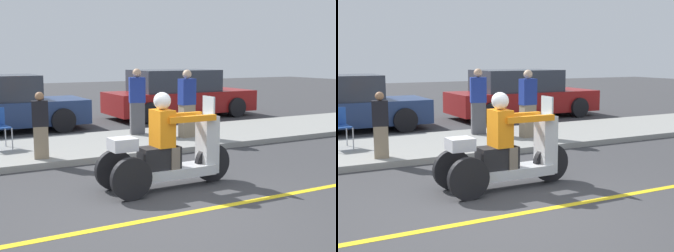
% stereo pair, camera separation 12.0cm
% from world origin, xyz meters
% --- Properties ---
extents(ground_plane, '(60.00, 60.00, 0.00)m').
position_xyz_m(ground_plane, '(0.00, 0.00, 0.00)').
color(ground_plane, '#38383A').
extents(lane_stripe, '(24.00, 0.12, 0.01)m').
position_xyz_m(lane_stripe, '(0.49, 0.00, 0.00)').
color(lane_stripe, gold).
rests_on(lane_stripe, ground).
extents(sidewalk_strip, '(28.00, 2.80, 0.12)m').
position_xyz_m(sidewalk_strip, '(0.00, 4.60, 0.06)').
color(sidewalk_strip, gray).
rests_on(sidewalk_strip, ground).
extents(motorcycle_trike, '(2.15, 0.71, 1.46)m').
position_xyz_m(motorcycle_trike, '(0.49, 1.13, 0.53)').
color(motorcycle_trike, black).
rests_on(motorcycle_trike, ground).
extents(spectator_near_curb, '(0.39, 0.26, 1.56)m').
position_xyz_m(spectator_near_curb, '(2.71, 4.29, 0.87)').
color(spectator_near_curb, gray).
rests_on(spectator_near_curb, sidewalk_strip).
extents(spectator_end_of_line, '(0.32, 0.24, 1.22)m').
position_xyz_m(spectator_end_of_line, '(-0.81, 3.60, 0.71)').
color(spectator_end_of_line, gray).
rests_on(spectator_end_of_line, sidewalk_strip).
extents(spectator_far_back, '(0.42, 0.31, 1.57)m').
position_xyz_m(spectator_far_back, '(1.89, 5.23, 0.88)').
color(spectator_far_back, '#515156').
rests_on(spectator_far_back, sidewalk_strip).
extents(parked_car_lot_far, '(4.86, 2.12, 1.55)m').
position_xyz_m(parked_car_lot_far, '(4.82, 8.36, 0.73)').
color(parked_car_lot_far, maroon).
rests_on(parked_car_lot_far, ground).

